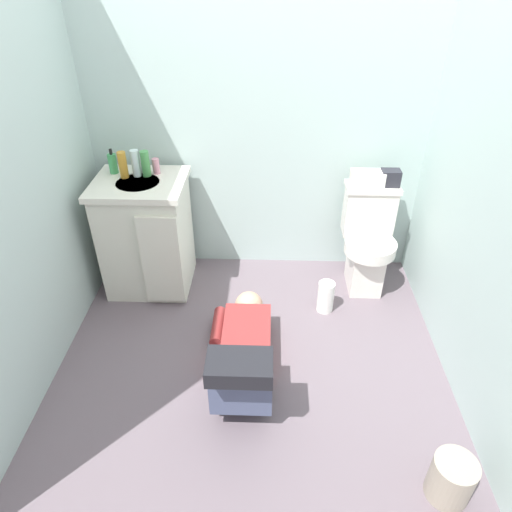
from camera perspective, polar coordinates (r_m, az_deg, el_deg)
ground_plane at (r=2.83m, az=-0.59°, el=-13.30°), size 2.79×3.14×0.04m
wall_back at (r=3.14m, az=0.17°, el=18.23°), size 2.45×0.08×2.40m
toilet at (r=3.28m, az=13.82°, el=1.89°), size 0.36×0.46×0.75m
vanity_cabinet at (r=3.25m, az=-13.52°, el=2.67°), size 0.60×0.53×0.82m
faucet at (r=3.17m, az=-14.07°, el=11.02°), size 0.02×0.02×0.10m
person_plumber at (r=2.62m, az=-1.56°, el=-12.19°), size 0.39×1.06×0.52m
tissue_box at (r=3.14m, az=13.81°, el=9.46°), size 0.22×0.11×0.10m
toiletry_bag at (r=3.18m, az=16.51°, el=9.39°), size 0.12×0.09×0.11m
soap_dispenser at (r=3.20m, az=-17.54°, el=11.04°), size 0.06×0.06×0.17m
bottle_amber at (r=3.11m, az=-16.37°, el=10.92°), size 0.05×0.05×0.17m
bottle_clear at (r=3.11m, az=-14.88°, el=11.20°), size 0.05×0.05×0.18m
bottle_green at (r=3.10m, az=-13.70°, el=11.21°), size 0.06×0.06×0.17m
bottle_pink at (r=3.13m, az=-12.44°, el=10.96°), size 0.05×0.05×0.10m
trash_can at (r=2.41m, az=23.29°, el=-24.32°), size 0.19×0.19×0.23m
paper_towel_roll at (r=3.12m, az=8.74°, el=-5.08°), size 0.11×0.11×0.23m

